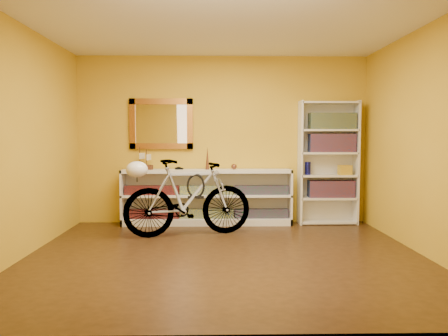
{
  "coord_description": "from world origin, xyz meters",
  "views": [
    {
      "loc": [
        -0.11,
        -4.91,
        1.34
      ],
      "look_at": [
        0.0,
        0.7,
        0.95
      ],
      "focal_mm": 35.29,
      "sensor_mm": 36.0,
      "label": 1
    }
  ],
  "objects_px": {
    "console_unit": "(207,197)",
    "bicycle": "(188,198)",
    "helmet": "(137,169)",
    "bookcase": "(328,163)"
  },
  "relations": [
    {
      "from": "bicycle",
      "to": "helmet",
      "type": "xyz_separation_m",
      "value": [
        -0.66,
        -0.16,
        0.4
      ]
    },
    {
      "from": "bicycle",
      "to": "helmet",
      "type": "distance_m",
      "value": 0.79
    },
    {
      "from": "bicycle",
      "to": "console_unit",
      "type": "bearing_deg",
      "value": -30.34
    },
    {
      "from": "bookcase",
      "to": "bicycle",
      "type": "height_order",
      "value": "bookcase"
    },
    {
      "from": "console_unit",
      "to": "bookcase",
      "type": "distance_m",
      "value": 1.95
    },
    {
      "from": "bookcase",
      "to": "bicycle",
      "type": "distance_m",
      "value": 2.3
    },
    {
      "from": "console_unit",
      "to": "bicycle",
      "type": "xyz_separation_m",
      "value": [
        -0.24,
        -0.79,
        0.1
      ]
    },
    {
      "from": "helmet",
      "to": "console_unit",
      "type": "bearing_deg",
      "value": 46.41
    },
    {
      "from": "console_unit",
      "to": "bicycle",
      "type": "distance_m",
      "value": 0.83
    },
    {
      "from": "console_unit",
      "to": "helmet",
      "type": "height_order",
      "value": "helmet"
    }
  ]
}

